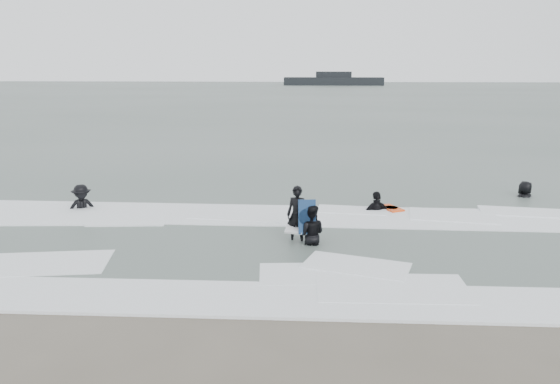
# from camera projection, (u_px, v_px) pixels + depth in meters

# --- Properties ---
(ground) EXTENTS (320.00, 320.00, 0.00)m
(ground) POSITION_uv_depth(u_px,v_px,m) (264.00, 290.00, 12.26)
(ground) COLOR brown
(ground) RESTS_ON ground
(sea) EXTENTS (320.00, 320.00, 0.00)m
(sea) POSITION_uv_depth(u_px,v_px,m) (312.00, 96.00, 89.98)
(sea) COLOR #47544C
(sea) RESTS_ON ground
(surfer_centre) EXTENTS (0.69, 0.53, 1.67)m
(surfer_centre) POSITION_uv_depth(u_px,v_px,m) (297.00, 243.00, 15.50)
(surfer_centre) COLOR black
(surfer_centre) RESTS_ON ground
(surfer_wading) EXTENTS (0.87, 0.69, 1.72)m
(surfer_wading) POSITION_uv_depth(u_px,v_px,m) (310.00, 245.00, 15.31)
(surfer_wading) COLOR black
(surfer_wading) RESTS_ON ground
(surfer_breaker) EXTENTS (1.32, 1.13, 1.77)m
(surfer_breaker) POSITION_uv_depth(u_px,v_px,m) (82.00, 211.00, 18.96)
(surfer_breaker) COLOR black
(surfer_breaker) RESTS_ON ground
(surfer_right_near) EXTENTS (1.19, 0.78, 1.89)m
(surfer_right_near) POSITION_uv_depth(u_px,v_px,m) (377.00, 212.00, 18.71)
(surfer_right_near) COLOR black
(surfer_right_near) RESTS_ON ground
(surfer_right_far) EXTENTS (1.05, 0.96, 1.81)m
(surfer_right_far) POSITION_uv_depth(u_px,v_px,m) (524.00, 198.00, 20.74)
(surfer_right_far) COLOR black
(surfer_right_far) RESTS_ON ground
(surf_foam) EXTENTS (30.03, 9.06, 0.09)m
(surf_foam) POSITION_uv_depth(u_px,v_px,m) (277.00, 238.00, 15.84)
(surf_foam) COLOR white
(surf_foam) RESTS_ON ground
(bodyboards) EXTENTS (3.89, 4.63, 1.25)m
(bodyboards) POSITION_uv_depth(u_px,v_px,m) (336.00, 215.00, 16.47)
(bodyboards) COLOR #11294F
(bodyboards) RESTS_ON ground
(vessel_horizon) EXTENTS (25.14, 4.49, 3.41)m
(vessel_horizon) POSITION_uv_depth(u_px,v_px,m) (333.00, 80.00, 138.82)
(vessel_horizon) COLOR black
(vessel_horizon) RESTS_ON ground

